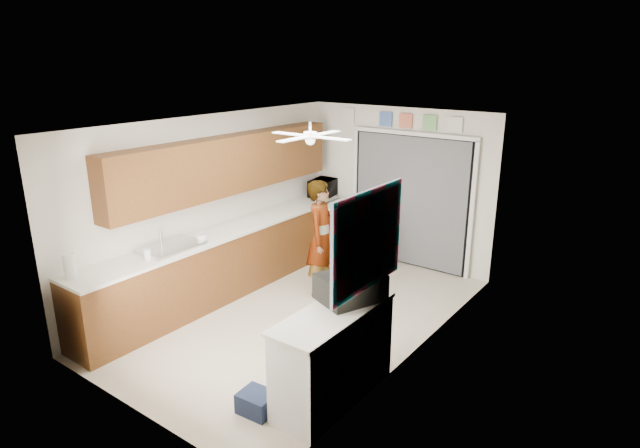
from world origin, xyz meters
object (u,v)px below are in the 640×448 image
Objects in this scene: cup at (202,238)px; dog at (355,288)px; navy_crate at (257,403)px; man at (322,238)px; microwave at (323,188)px; paper_towel_roll at (70,266)px; suitcase at (350,287)px; cardboard_box at (296,380)px.

dog is at bearing 40.79° from cup.
navy_crate is 0.20× the size of man.
microwave is 4.50m from paper_towel_roll.
paper_towel_roll is at bearing -116.51° from dog.
suitcase is (2.62, -3.13, -0.02)m from microwave.
microwave is 3.98× the size of cup.
suitcase is 1.84× the size of navy_crate.
man reaches higher than microwave.
dog is at bearing 102.03° from navy_crate.
cardboard_box is 2.16m from dog.
microwave reaches higher than suitcase.
cardboard_box is at bearing -101.43° from suitcase.
paper_towel_roll is at bearing 141.31° from man.
paper_towel_roll is 3.21m from man.
cup is 0.40× the size of navy_crate.
suitcase reaches higher than cup.
cardboard_box is 1.37× the size of navy_crate.
man is at bearing 120.18° from cardboard_box.
cup is at bearing 149.46° from navy_crate.
dog is at bearing 107.19° from cardboard_box.
navy_crate is 0.60× the size of dog.
microwave is at bearing 92.77° from cup.
paper_towel_roll is 2.54m from navy_crate.
man reaches higher than cardboard_box.
microwave is 0.32× the size of man.
paper_towel_roll reaches higher than cardboard_box.
microwave is at bearing 141.46° from dog.
microwave is at bearing 88.63° from paper_towel_roll.
cup is (0.14, -2.86, -0.09)m from microwave.
cardboard_box is (2.16, -0.75, -0.85)m from cup.
man reaches higher than cup.
cup is at bearing 81.48° from paper_towel_roll.
cup is 0.48× the size of paper_towel_roll.
cup is 2.50m from suitcase.
microwave is 0.95× the size of dog.
dog is at bearing 59.10° from paper_towel_roll.
navy_crate is at bearing -30.54° from cup.
man is at bearing 113.56° from navy_crate.
cup is 1.64m from man.
cup is at bearing -164.09° from suitcase.
suitcase is 0.37× the size of man.
microwave is at bearing 18.74° from man.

